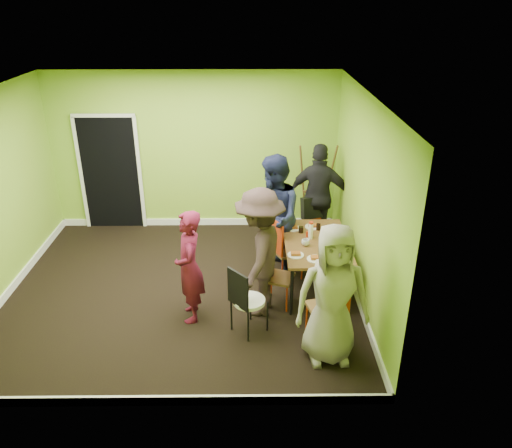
% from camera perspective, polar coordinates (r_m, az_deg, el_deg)
% --- Properties ---
extents(ground, '(5.00, 5.00, 0.00)m').
position_cam_1_polar(ground, '(7.43, -8.28, -7.44)').
color(ground, black).
rests_on(ground, ground).
extents(room_walls, '(5.04, 4.54, 2.82)m').
position_cam_1_polar(room_walls, '(7.00, -8.92, -0.41)').
color(room_walls, '#8AB52E').
rests_on(room_walls, ground).
extents(dining_table, '(0.90, 1.50, 0.75)m').
position_cam_1_polar(dining_table, '(7.13, 6.90, -2.38)').
color(dining_table, black).
rests_on(dining_table, ground).
extents(chair_left_far, '(0.52, 0.52, 0.96)m').
position_cam_1_polar(chair_left_far, '(7.39, 3.08, -2.55)').
color(chair_left_far, '#C03612').
rests_on(chair_left_far, ground).
extents(chair_left_near, '(0.48, 0.47, 0.90)m').
position_cam_1_polar(chair_left_near, '(6.82, 2.06, -5.40)').
color(chair_left_near, '#C03612').
rests_on(chair_left_near, ground).
extents(chair_back_end, '(0.51, 0.55, 0.91)m').
position_cam_1_polar(chair_back_end, '(8.25, 6.58, 1.23)').
color(chair_back_end, '#C03612').
rests_on(chair_back_end, ground).
extents(chair_front_end, '(0.51, 0.51, 1.02)m').
position_cam_1_polar(chair_front_end, '(6.06, 8.43, -9.24)').
color(chair_front_end, '#C03612').
rests_on(chair_front_end, ground).
extents(chair_bentwood, '(0.51, 0.51, 0.93)m').
position_cam_1_polar(chair_bentwood, '(6.25, -1.23, -8.46)').
color(chair_bentwood, black).
rests_on(chair_bentwood, ground).
extents(easel, '(0.66, 0.62, 1.64)m').
position_cam_1_polar(easel, '(8.79, 6.84, 3.90)').
color(easel, brown).
rests_on(easel, ground).
extents(plate_near_left, '(0.23, 0.23, 0.01)m').
position_cam_1_polar(plate_near_left, '(7.45, 4.27, -0.50)').
color(plate_near_left, white).
rests_on(plate_near_left, dining_table).
extents(plate_near_right, '(0.22, 0.22, 0.01)m').
position_cam_1_polar(plate_near_right, '(6.71, 4.55, -3.56)').
color(plate_near_right, white).
rests_on(plate_near_right, dining_table).
extents(plate_far_back, '(0.23, 0.23, 0.01)m').
position_cam_1_polar(plate_far_back, '(7.52, 6.48, -0.31)').
color(plate_far_back, white).
rests_on(plate_far_back, dining_table).
extents(plate_far_front, '(0.23, 0.23, 0.01)m').
position_cam_1_polar(plate_far_front, '(6.64, 6.83, -4.00)').
color(plate_far_front, white).
rests_on(plate_far_front, dining_table).
extents(plate_wall_back, '(0.25, 0.25, 0.01)m').
position_cam_1_polar(plate_wall_back, '(7.26, 9.31, -1.49)').
color(plate_wall_back, white).
rests_on(plate_wall_back, dining_table).
extents(plate_wall_front, '(0.24, 0.24, 0.01)m').
position_cam_1_polar(plate_wall_front, '(6.92, 8.65, -2.86)').
color(plate_wall_front, white).
rests_on(plate_wall_front, dining_table).
extents(thermos, '(0.07, 0.07, 0.23)m').
position_cam_1_polar(thermos, '(7.13, 6.27, -0.81)').
color(thermos, white).
rests_on(thermos, dining_table).
extents(blue_bottle, '(0.08, 0.08, 0.19)m').
position_cam_1_polar(blue_bottle, '(6.78, 9.61, -2.71)').
color(blue_bottle, blue).
rests_on(blue_bottle, dining_table).
extents(orange_bottle, '(0.04, 0.04, 0.08)m').
position_cam_1_polar(orange_bottle, '(7.21, 5.87, -1.15)').
color(orange_bottle, '#C03612').
rests_on(orange_bottle, dining_table).
extents(glass_mid, '(0.07, 0.07, 0.09)m').
position_cam_1_polar(glass_mid, '(7.32, 5.16, -0.64)').
color(glass_mid, black).
rests_on(glass_mid, dining_table).
extents(glass_back, '(0.06, 0.06, 0.10)m').
position_cam_1_polar(glass_back, '(7.43, 7.13, -0.32)').
color(glass_back, black).
rests_on(glass_back, dining_table).
extents(glass_front, '(0.06, 0.06, 0.10)m').
position_cam_1_polar(glass_front, '(6.63, 7.79, -3.70)').
color(glass_front, black).
rests_on(glass_front, dining_table).
extents(cup_a, '(0.11, 0.11, 0.09)m').
position_cam_1_polar(cup_a, '(6.97, 5.67, -2.12)').
color(cup_a, white).
rests_on(cup_a, dining_table).
extents(cup_b, '(0.11, 0.11, 0.10)m').
position_cam_1_polar(cup_b, '(7.20, 8.26, -1.24)').
color(cup_b, white).
rests_on(cup_b, dining_table).
extents(person_standing, '(0.44, 0.61, 1.53)m').
position_cam_1_polar(person_standing, '(6.45, -7.62, -4.88)').
color(person_standing, '#550E25').
rests_on(person_standing, ground).
extents(person_left_far, '(0.85, 1.01, 1.87)m').
position_cam_1_polar(person_left_far, '(7.36, 2.05, 0.78)').
color(person_left_far, '#161B38').
rests_on(person_left_far, ground).
extents(person_left_near, '(0.94, 1.27, 1.77)m').
position_cam_1_polar(person_left_near, '(6.47, 0.44, -3.36)').
color(person_left_near, '#2D201E').
rests_on(person_left_near, ground).
extents(person_back_end, '(1.11, 0.63, 1.78)m').
position_cam_1_polar(person_back_end, '(8.30, 7.21, 3.14)').
color(person_back_end, black).
rests_on(person_back_end, ground).
extents(person_front_end, '(0.87, 0.59, 1.72)m').
position_cam_1_polar(person_front_end, '(5.73, 8.73, -8.05)').
color(person_front_end, gray).
rests_on(person_front_end, ground).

